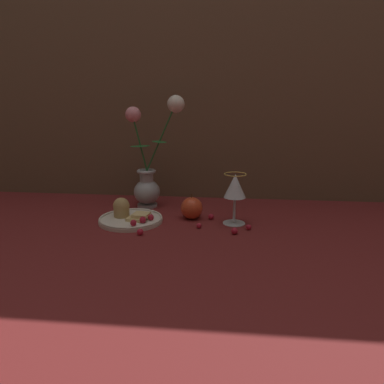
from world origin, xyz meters
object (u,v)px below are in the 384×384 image
(wine_glass, at_px, (235,188))
(apple_beside_vase, at_px, (192,208))
(vase, at_px, (150,168))
(plate_with_pastries, at_px, (129,216))

(wine_glass, height_order, apple_beside_vase, wine_glass)
(vase, relative_size, plate_with_pastries, 1.94)
(plate_with_pastries, height_order, apple_beside_vase, apple_beside_vase)
(vase, relative_size, apple_beside_vase, 4.69)
(wine_glass, bearing_deg, vase, 152.09)
(plate_with_pastries, height_order, wine_glass, wine_glass)
(apple_beside_vase, bearing_deg, plate_with_pastries, -165.97)
(vase, xyz_separation_m, apple_beside_vase, (0.16, -0.12, -0.10))
(wine_glass, bearing_deg, apple_beside_vase, 166.11)
(plate_with_pastries, bearing_deg, apple_beside_vase, 14.03)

